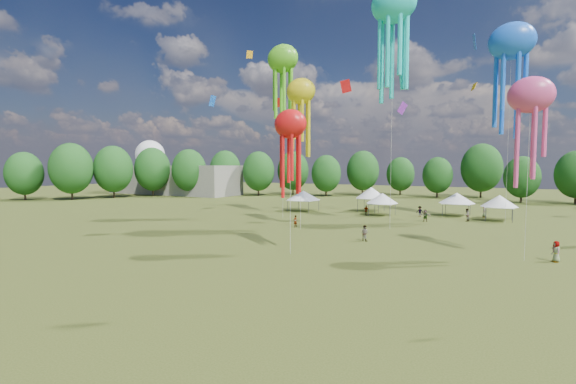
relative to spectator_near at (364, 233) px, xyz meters
The scene contains 7 objects.
spectator_near is the anchor object (origin of this frame).
spectators_far 18.81m from the spectator_near, 74.80° to the left, with size 27.56×29.35×1.91m.
festival_tents 24.33m from the spectator_near, 97.67° to the left, with size 35.05×11.38×4.21m.
show_kites 22.86m from the spectator_near, 84.95° to the left, with size 34.80×33.85×29.45m.
treeline 32.28m from the spectator_near, 92.28° to the left, with size 201.57×95.24×13.43m.
hangar 80.78m from the spectator_near, 149.29° to the left, with size 40.00×12.00×8.00m, color gray.
radome 98.02m from the spectator_near, 151.06° to the left, with size 9.00×9.00×16.00m.
Camera 1 is at (9.84, -7.79, 7.71)m, focal length 24.15 mm.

